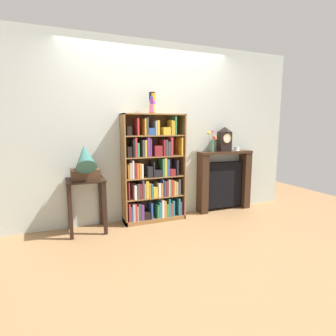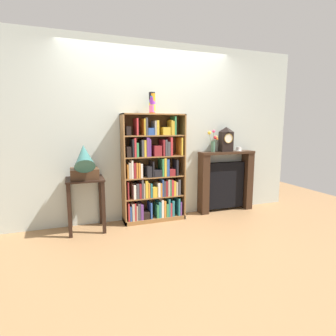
{
  "view_description": "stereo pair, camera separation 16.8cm",
  "coord_description": "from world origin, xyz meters",
  "px_view_note": "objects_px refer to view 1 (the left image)",
  "views": [
    {
      "loc": [
        -1.26,
        -3.54,
        1.4
      ],
      "look_at": [
        0.22,
        0.11,
        0.78
      ],
      "focal_mm": 28.72,
      "sensor_mm": 36.0,
      "label": 1
    },
    {
      "loc": [
        -1.11,
        -3.6,
        1.4
      ],
      "look_at": [
        0.22,
        0.11,
        0.78
      ],
      "focal_mm": 28.72,
      "sensor_mm": 36.0,
      "label": 2
    }
  ],
  "objects_px": {
    "side_table_left": "(86,194)",
    "teacup_with_saucer": "(237,149)",
    "bookshelf": "(153,175)",
    "fireplace_mantel": "(224,181)",
    "cup_stack": "(152,103)",
    "gramophone": "(85,163)",
    "mantel_clock": "(225,139)",
    "flower_vase": "(212,141)"
  },
  "relations": [
    {
      "from": "bookshelf",
      "to": "teacup_with_saucer",
      "type": "xyz_separation_m",
      "value": [
        1.47,
        0.04,
        0.33
      ]
    },
    {
      "from": "cup_stack",
      "to": "side_table_left",
      "type": "relative_size",
      "value": 0.42
    },
    {
      "from": "gramophone",
      "to": "flower_vase",
      "type": "height_order",
      "value": "flower_vase"
    },
    {
      "from": "cup_stack",
      "to": "fireplace_mantel",
      "type": "relative_size",
      "value": 0.3
    },
    {
      "from": "bookshelf",
      "to": "mantel_clock",
      "type": "distance_m",
      "value": 1.33
    },
    {
      "from": "teacup_with_saucer",
      "to": "cup_stack",
      "type": "bearing_deg",
      "value": -179.4
    },
    {
      "from": "cup_stack",
      "to": "gramophone",
      "type": "bearing_deg",
      "value": -169.65
    },
    {
      "from": "gramophone",
      "to": "teacup_with_saucer",
      "type": "xyz_separation_m",
      "value": [
        2.43,
        0.19,
        0.09
      ]
    },
    {
      "from": "side_table_left",
      "to": "flower_vase",
      "type": "bearing_deg",
      "value": 3.23
    },
    {
      "from": "gramophone",
      "to": "bookshelf",
      "type": "bearing_deg",
      "value": 8.98
    },
    {
      "from": "bookshelf",
      "to": "flower_vase",
      "type": "relative_size",
      "value": 4.53
    },
    {
      "from": "cup_stack",
      "to": "mantel_clock",
      "type": "xyz_separation_m",
      "value": [
        1.23,
        0.01,
        -0.53
      ]
    },
    {
      "from": "side_table_left",
      "to": "fireplace_mantel",
      "type": "bearing_deg",
      "value": 3.36
    },
    {
      "from": "side_table_left",
      "to": "fireplace_mantel",
      "type": "distance_m",
      "value": 2.22
    },
    {
      "from": "cup_stack",
      "to": "side_table_left",
      "type": "xyz_separation_m",
      "value": [
        -0.96,
        -0.1,
        -1.2
      ]
    },
    {
      "from": "gramophone",
      "to": "side_table_left",
      "type": "bearing_deg",
      "value": 90.0
    },
    {
      "from": "cup_stack",
      "to": "bookshelf",
      "type": "bearing_deg",
      "value": -93.75
    },
    {
      "from": "bookshelf",
      "to": "cup_stack",
      "type": "distance_m",
      "value": 1.03
    },
    {
      "from": "side_table_left",
      "to": "gramophone",
      "type": "distance_m",
      "value": 0.42
    },
    {
      "from": "bookshelf",
      "to": "teacup_with_saucer",
      "type": "relative_size",
      "value": 13.18
    },
    {
      "from": "bookshelf",
      "to": "mantel_clock",
      "type": "relative_size",
      "value": 3.98
    },
    {
      "from": "side_table_left",
      "to": "flower_vase",
      "type": "height_order",
      "value": "flower_vase"
    },
    {
      "from": "side_table_left",
      "to": "teacup_with_saucer",
      "type": "bearing_deg",
      "value": 2.68
    },
    {
      "from": "fireplace_mantel",
      "to": "flower_vase",
      "type": "xyz_separation_m",
      "value": [
        -0.26,
        -0.02,
        0.67
      ]
    },
    {
      "from": "fireplace_mantel",
      "to": "mantel_clock",
      "type": "relative_size",
      "value": 2.52
    },
    {
      "from": "bookshelf",
      "to": "cup_stack",
      "type": "height_order",
      "value": "cup_stack"
    },
    {
      "from": "flower_vase",
      "to": "fireplace_mantel",
      "type": "bearing_deg",
      "value": 4.37
    },
    {
      "from": "gramophone",
      "to": "flower_vase",
      "type": "bearing_deg",
      "value": 5.47
    },
    {
      "from": "cup_stack",
      "to": "gramophone",
      "type": "distance_m",
      "value": 1.25
    },
    {
      "from": "flower_vase",
      "to": "teacup_with_saucer",
      "type": "distance_m",
      "value": 0.49
    },
    {
      "from": "cup_stack",
      "to": "flower_vase",
      "type": "distance_m",
      "value": 1.14
    },
    {
      "from": "gramophone",
      "to": "fireplace_mantel",
      "type": "xyz_separation_m",
      "value": [
        2.22,
        0.21,
        -0.44
      ]
    },
    {
      "from": "fireplace_mantel",
      "to": "cup_stack",
      "type": "bearing_deg",
      "value": -178.56
    },
    {
      "from": "side_table_left",
      "to": "fireplace_mantel",
      "type": "relative_size",
      "value": 0.72
    },
    {
      "from": "fireplace_mantel",
      "to": "teacup_with_saucer",
      "type": "bearing_deg",
      "value": -4.28
    },
    {
      "from": "mantel_clock",
      "to": "cup_stack",
      "type": "bearing_deg",
      "value": -179.41
    },
    {
      "from": "flower_vase",
      "to": "teacup_with_saucer",
      "type": "relative_size",
      "value": 2.91
    },
    {
      "from": "cup_stack",
      "to": "fireplace_mantel",
      "type": "height_order",
      "value": "cup_stack"
    },
    {
      "from": "bookshelf",
      "to": "flower_vase",
      "type": "distance_m",
      "value": 1.1
    },
    {
      "from": "side_table_left",
      "to": "mantel_clock",
      "type": "height_order",
      "value": "mantel_clock"
    },
    {
      "from": "mantel_clock",
      "to": "flower_vase",
      "type": "distance_m",
      "value": 0.23
    },
    {
      "from": "fireplace_mantel",
      "to": "teacup_with_saucer",
      "type": "distance_m",
      "value": 0.57
    }
  ]
}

